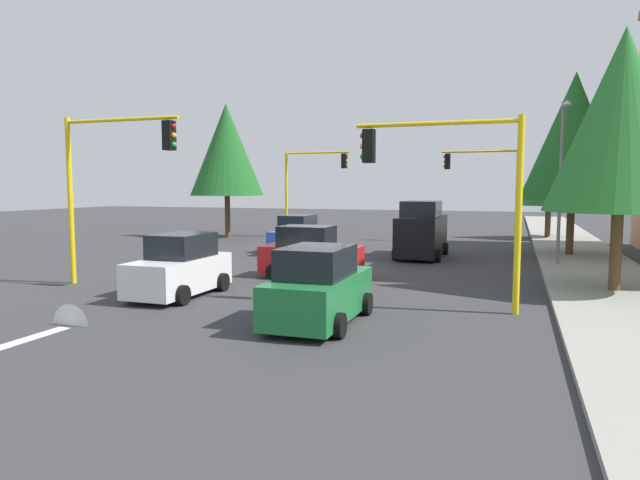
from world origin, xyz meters
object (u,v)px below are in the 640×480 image
Objects in this scene: tree_roadside_mid at (574,136)px; delivery_van_black at (422,231)px; traffic_signal_far_right at (311,176)px; car_green at (319,288)px; car_red at (310,254)px; tree_opposite_side at (227,150)px; street_lamp_curbside at (562,165)px; traffic_signal_near_right at (111,167)px; car_blue at (297,236)px; traffic_signal_near_left at (449,174)px; traffic_signal_far_left at (486,177)px; tree_roadside_near at (622,120)px; car_white at (180,268)px; tree_roadside_far at (550,168)px.

tree_roadside_mid is 8.63m from delivery_van_black.
delivery_van_black is (8.51, 8.87, -2.86)m from traffic_signal_far_right.
tree_roadside_mid is 2.19× the size of car_green.
car_red is at bearing 19.98° from traffic_signal_far_right.
tree_opposite_side is 2.20× the size of car_green.
traffic_signal_far_right is 18.19m from street_lamp_curbside.
traffic_signal_near_right is at bearing -55.47° from car_red.
car_blue is at bearing 15.41° from traffic_signal_far_right.
traffic_signal_near_left is 1.44× the size of car_red.
car_green is (22.71, -2.94, -3.16)m from traffic_signal_far_left.
car_red is at bearing -58.38° from street_lamp_curbside.
tree_roadside_near is 11.24m from car_green.
traffic_signal_far_right is 17.33m from car_red.
tree_roadside_mid is (-14.00, 4.35, 2.08)m from traffic_signal_near_left.
car_blue is 1.09× the size of car_red.
traffic_signal_near_right reaches higher than car_blue.
tree_roadside_near is at bearing 90.00° from car_red.
traffic_signal_far_left is 16.93m from tree_opposite_side.
tree_roadside_near is at bearing 56.93° from tree_opposite_side.
tree_opposite_side is 21.14m from car_white.
car_red is (16.00, -5.62, -3.17)m from traffic_signal_far_left.
car_green is (1.98, 5.35, 0.00)m from car_white.
car_white is (14.73, -12.59, -4.99)m from tree_roadside_mid.
street_lamp_curbside reaches higher than car_white.
tree_opposite_side is 1.27× the size of tree_roadside_far.
traffic_signal_far_left is at bearing -43.47° from tree_roadside_far.
tree_opposite_side reaches higher than car_white.
tree_roadside_near is 14.67m from car_white.
tree_roadside_far is at bearing 134.62° from car_blue.
tree_opposite_side is at bearing -73.69° from tree_roadside_far.
traffic_signal_near_right is 1.57× the size of car_red.
traffic_signal_far_left is 23.12m from car_green.
delivery_van_black is (-1.88, -6.06, -3.07)m from street_lamp_curbside.
car_red is (16.00, 5.82, -3.25)m from traffic_signal_far_right.
car_green is at bearing -1.52° from delivery_van_black.
street_lamp_curbside is at bearing 122.78° from traffic_signal_near_right.
car_white is at bearing -110.30° from car_green.
car_blue is (-1.72, -12.54, -3.45)m from street_lamp_curbside.
traffic_signal_near_left is 0.64× the size of tree_roadside_near.
street_lamp_curbside reaches higher than car_green.
car_green is at bearing -7.38° from traffic_signal_far_left.
traffic_signal_far_left is 0.82× the size of street_lamp_curbside.
tree_roadside_far is at bearing 153.95° from car_white.
delivery_van_black is at bearing -107.27° from street_lamp_curbside.
traffic_signal_near_right is 17.75m from street_lamp_curbside.
traffic_signal_near_left is 0.76× the size of tree_roadside_far.
tree_roadside_near is at bearing 130.95° from car_green.
street_lamp_curbside is at bearing 67.45° from tree_opposite_side.
car_green is (22.71, 8.49, -3.25)m from traffic_signal_far_right.
traffic_signal_far_right reaches higher than car_blue.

